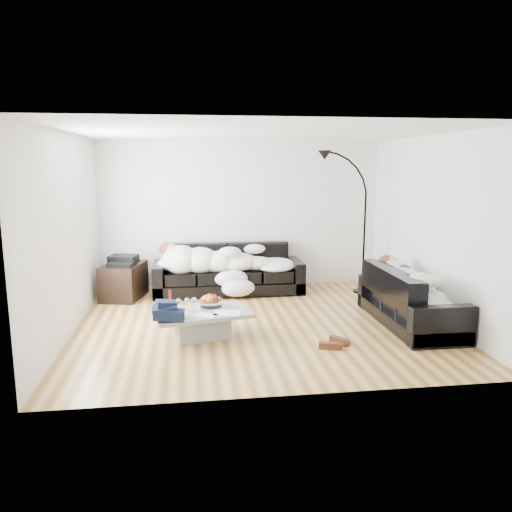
{
  "coord_description": "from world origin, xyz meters",
  "views": [
    {
      "loc": [
        -0.95,
        -6.64,
        2.19
      ],
      "look_at": [
        0.0,
        0.3,
        0.9
      ],
      "focal_mm": 35.0,
      "sensor_mm": 36.0,
      "label": 1
    }
  ],
  "objects": [
    {
      "name": "wine_glass_c",
      "position": [
        -0.9,
        -0.51,
        0.44
      ],
      "size": [
        0.09,
        0.09,
        0.19
      ],
      "primitive_type": "cylinder",
      "rotation": [
        0.0,
        0.0,
        0.11
      ],
      "color": "white",
      "rests_on": "coffee_table"
    },
    {
      "name": "teal_cushion",
      "position": [
        2.01,
        0.26,
        0.72
      ],
      "size": [
        0.42,
        0.38,
        0.2
      ],
      "primitive_type": "ellipsoid",
      "rotation": [
        0.0,
        0.0,
        0.24
      ],
      "color": "#0C584C",
      "rests_on": "sofa_right"
    },
    {
      "name": "wall_back",
      "position": [
        0.0,
        2.25,
        1.3
      ],
      "size": [
        5.0,
        0.02,
        2.6
      ],
      "primitive_type": "cube",
      "color": "silver",
      "rests_on": "ground"
    },
    {
      "name": "floor_lamp",
      "position": [
        2.02,
        1.46,
        1.06
      ],
      "size": [
        0.83,
        0.6,
        2.13
      ],
      "primitive_type": null,
      "rotation": [
        0.0,
        0.0,
        -0.42
      ],
      "color": "black",
      "rests_on": "ground"
    },
    {
      "name": "av_cabinet",
      "position": [
        -2.03,
        1.62,
        0.29
      ],
      "size": [
        0.75,
        0.94,
        0.57
      ],
      "primitive_type": "cube",
      "rotation": [
        0.0,
        0.0,
        -0.24
      ],
      "color": "black",
      "rests_on": "ground"
    },
    {
      "name": "sleeper_right",
      "position": [
        2.07,
        -0.34,
        0.62
      ],
      "size": [
        0.7,
        1.66,
        0.41
      ],
      "primitive_type": null,
      "rotation": [
        0.0,
        0.0,
        1.57
      ],
      "color": "white",
      "rests_on": "sofa_right"
    },
    {
      "name": "newspaper_b",
      "position": [
        -0.75,
        -0.68,
        0.36
      ],
      "size": [
        0.31,
        0.28,
        0.01
      ],
      "primitive_type": "cube",
      "rotation": [
        0.0,
        0.0,
        -0.53
      ],
      "color": "silver",
      "rests_on": "coffee_table"
    },
    {
      "name": "ceiling",
      "position": [
        0.0,
        0.0,
        2.6
      ],
      "size": [
        5.0,
        5.0,
        0.0
      ],
      "primitive_type": "plane",
      "color": "white",
      "rests_on": "ground"
    },
    {
      "name": "newspaper_a",
      "position": [
        -0.49,
        -0.62,
        0.36
      ],
      "size": [
        0.38,
        0.32,
        0.01
      ],
      "primitive_type": "cube",
      "rotation": [
        0.0,
        0.0,
        -0.21
      ],
      "color": "silver",
      "rests_on": "coffee_table"
    },
    {
      "name": "sofa_right",
      "position": [
        2.07,
        -0.34,
        0.39
      ],
      "size": [
        0.83,
        1.94,
        0.78
      ],
      "primitive_type": "cube",
      "rotation": [
        0.0,
        0.0,
        1.57
      ],
      "color": "black",
      "rests_on": "ground"
    },
    {
      "name": "wine_glass_a",
      "position": [
        -0.99,
        -0.4,
        0.43
      ],
      "size": [
        0.08,
        0.08,
        0.16
      ],
      "primitive_type": "cylinder",
      "rotation": [
        0.0,
        0.0,
        -0.32
      ],
      "color": "white",
      "rests_on": "coffee_table"
    },
    {
      "name": "wall_right",
      "position": [
        2.5,
        0.0,
        1.3
      ],
      "size": [
        0.02,
        4.5,
        2.6
      ],
      "primitive_type": "cube",
      "color": "silver",
      "rests_on": "ground"
    },
    {
      "name": "candle_left",
      "position": [
        -1.21,
        -0.29,
        0.47
      ],
      "size": [
        0.06,
        0.06,
        0.24
      ],
      "primitive_type": "cylinder",
      "rotation": [
        0.0,
        0.0,
        0.31
      ],
      "color": "maroon",
      "rests_on": "coffee_table"
    },
    {
      "name": "candle_right",
      "position": [
        -1.2,
        -0.23,
        0.46
      ],
      "size": [
        0.05,
        0.05,
        0.22
      ],
      "primitive_type": "cylinder",
      "rotation": [
        0.0,
        0.0,
        0.26
      ],
      "color": "maroon",
      "rests_on": "coffee_table"
    },
    {
      "name": "wine_glass_b",
      "position": [
        -1.09,
        -0.47,
        0.44
      ],
      "size": [
        0.09,
        0.09,
        0.17
      ],
      "primitive_type": "cylinder",
      "rotation": [
        0.0,
        0.0,
        0.23
      ],
      "color": "white",
      "rests_on": "coffee_table"
    },
    {
      "name": "stereo",
      "position": [
        -2.03,
        1.62,
        0.64
      ],
      "size": [
        0.51,
        0.43,
        0.13
      ],
      "primitive_type": "cube",
      "rotation": [
        0.0,
        0.0,
        -0.23
      ],
      "color": "black",
      "rests_on": "av_cabinet"
    },
    {
      "name": "coffee_table",
      "position": [
        -0.8,
        -0.5,
        0.18
      ],
      "size": [
        1.32,
        0.94,
        0.35
      ],
      "primitive_type": "cube",
      "rotation": [
        0.0,
        0.0,
        0.22
      ],
      "color": "#939699",
      "rests_on": "ground"
    },
    {
      "name": "navy_jacket",
      "position": [
        -1.25,
        -0.76,
        0.53
      ],
      "size": [
        0.47,
        0.43,
        0.19
      ],
      "primitive_type": null,
      "rotation": [
        0.0,
        0.0,
        0.34
      ],
      "color": "black",
      "rests_on": "coffee_table"
    },
    {
      "name": "ground",
      "position": [
        0.0,
        0.0,
        0.0
      ],
      "size": [
        5.0,
        5.0,
        0.0
      ],
      "primitive_type": "plane",
      "color": "brown",
      "rests_on": "ground"
    },
    {
      "name": "shoes",
      "position": [
        0.77,
        -1.03,
        0.05
      ],
      "size": [
        0.49,
        0.45,
        0.09
      ],
      "primitive_type": null,
      "rotation": [
        0.0,
        0.0,
        -0.51
      ],
      "color": "#472311",
      "rests_on": "ground"
    },
    {
      "name": "sofa_back",
      "position": [
        -0.28,
        1.74,
        0.41
      ],
      "size": [
        2.54,
        0.88,
        0.83
      ],
      "primitive_type": "cube",
      "color": "black",
      "rests_on": "ground"
    },
    {
      "name": "sleeper_back",
      "position": [
        -0.28,
        1.69,
        0.63
      ],
      "size": [
        2.15,
        0.74,
        0.43
      ],
      "primitive_type": null,
      "color": "white",
      "rests_on": "sofa_back"
    },
    {
      "name": "wall_left",
      "position": [
        -2.5,
        0.0,
        1.3
      ],
      "size": [
        0.02,
        4.5,
        2.6
      ],
      "primitive_type": "cube",
      "color": "silver",
      "rests_on": "ground"
    },
    {
      "name": "fruit_bowl",
      "position": [
        -0.68,
        -0.3,
        0.44
      ],
      "size": [
        0.34,
        0.34,
        0.17
      ],
      "primitive_type": "cylinder",
      "rotation": [
        0.0,
        0.0,
        -0.23
      ],
      "color": "white",
      "rests_on": "coffee_table"
    }
  ]
}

